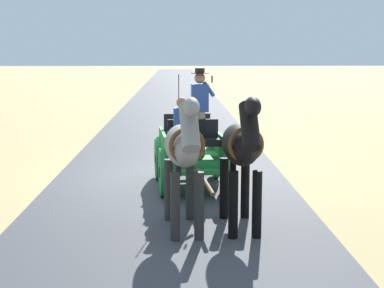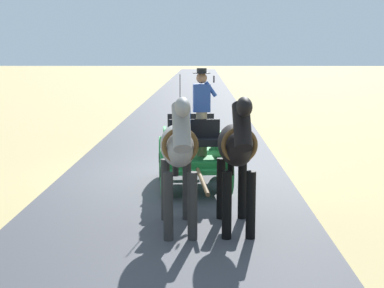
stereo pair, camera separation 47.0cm
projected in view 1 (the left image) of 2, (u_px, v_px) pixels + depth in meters
The scene contains 5 objects.
ground_plane at pixel (170, 178), 13.28m from camera, with size 200.00×200.00×0.00m, color tan.
road_surface at pixel (170, 177), 13.28m from camera, with size 5.21×160.00×0.01m, color #424247.
horse_drawn_carriage at pixel (191, 149), 12.20m from camera, with size 1.62×4.52×2.50m.
horse_near_side at pixel (241, 148), 9.20m from camera, with size 0.64×2.13×2.21m.
horse_off_side at pixel (184, 149), 9.10m from camera, with size 0.72×2.14×2.21m.
Camera 1 is at (-0.16, 13.00, 2.84)m, focal length 54.85 mm.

